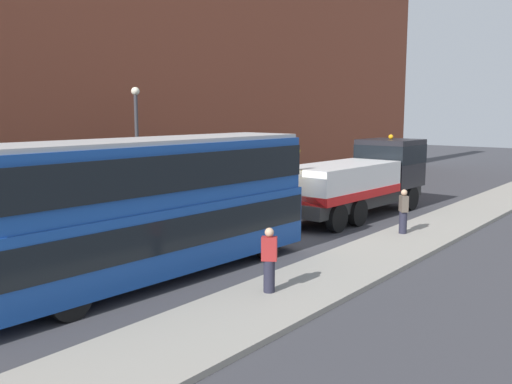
{
  "coord_description": "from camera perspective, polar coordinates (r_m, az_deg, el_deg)",
  "views": [
    {
      "loc": [
        -16.91,
        -12.27,
        4.85
      ],
      "look_at": [
        -1.77,
        -0.25,
        2.0
      ],
      "focal_mm": 39.02,
      "sensor_mm": 36.0,
      "label": 1
    }
  ],
  "objects": [
    {
      "name": "ground_plane",
      "position": [
        21.45,
        2.43,
        -4.69
      ],
      "size": [
        120.0,
        120.0,
        0.0
      ],
      "primitive_type": "plane",
      "color": "#38383D"
    },
    {
      "name": "street_lamp",
      "position": [
        24.57,
        -12.11,
        4.98
      ],
      "size": [
        0.36,
        0.36,
        5.83
      ],
      "color": "#38383D",
      "rests_on": "ground_plane"
    },
    {
      "name": "pedestrian_onlooker",
      "position": [
        14.5,
        1.37,
        -7.07
      ],
      "size": [
        0.43,
        0.48,
        1.71
      ],
      "rotation": [
        0.0,
        0.0,
        0.56
      ],
      "color": "#232333",
      "rests_on": "near_kerb"
    },
    {
      "name": "pedestrian_bystander",
      "position": [
        22.04,
        14.87,
        -2.0
      ],
      "size": [
        0.47,
        0.46,
        1.71
      ],
      "rotation": [
        0.0,
        0.0,
        2.29
      ],
      "color": "#232333",
      "rests_on": "near_kerb"
    },
    {
      "name": "double_decker_bus",
      "position": [
        16.08,
        -10.67,
        -1.13
      ],
      "size": [
        11.13,
        3.01,
        4.06
      ],
      "rotation": [
        0.0,
        0.0,
        -0.04
      ],
      "color": "#19479E",
      "rests_on": "ground_plane"
    },
    {
      "name": "recovery_tow_truck",
      "position": [
        26.09,
        10.78,
        1.43
      ],
      "size": [
        10.19,
        3.02,
        3.67
      ],
      "rotation": [
        0.0,
        0.0,
        -0.04
      ],
      "color": "#2D2D2D",
      "rests_on": "ground_plane"
    },
    {
      "name": "near_kerb",
      "position": [
        19.34,
        12.6,
        -6.11
      ],
      "size": [
        60.0,
        2.8,
        0.15
      ],
      "primitive_type": "cube",
      "color": "gray",
      "rests_on": "ground_plane"
    },
    {
      "name": "building_facade",
      "position": [
        27.25,
        -13.24,
        14.95
      ],
      "size": [
        60.0,
        1.5,
        16.0
      ],
      "color": "brown",
      "rests_on": "ground_plane"
    }
  ]
}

